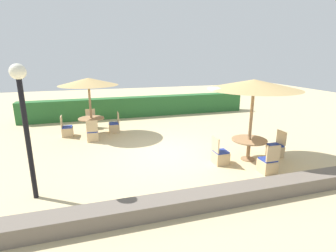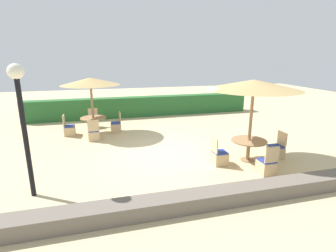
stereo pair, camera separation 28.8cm
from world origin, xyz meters
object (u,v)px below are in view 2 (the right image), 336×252
Objects in this scene: patio_chair_back_left_south at (94,134)px; patio_chair_back_left_east at (116,126)px; patio_chair_front_right_south at (267,166)px; patio_chair_back_left_north at (94,123)px; parasol_back_left at (90,82)px; lamp_post at (21,106)px; round_table_back_left at (93,121)px; parasol_front_right at (254,85)px; patio_chair_front_right_west at (219,157)px; patio_chair_front_right_east at (276,151)px; patio_chair_back_left_west at (69,130)px; round_table_front_right at (249,144)px.

patio_chair_back_left_east is at bearing 46.62° from patio_chair_back_left_south.
patio_chair_back_left_east and patio_chair_front_right_south have the same top height.
parasol_back_left is at bearing 91.43° from patio_chair_back_left_north.
lamp_post is 3.57× the size of patio_chair_back_left_north.
patio_chair_back_left_north is at bearing 90.91° from patio_chair_back_left_south.
patio_chair_back_left_south is (0.01, -1.02, -0.35)m from round_table_back_left.
round_table_back_left is 0.38× the size of parasol_front_right.
patio_chair_front_right_west is (-1.10, -0.05, -2.31)m from parasol_front_right.
parasol_back_left is 2.34m from patio_chair_back_left_south.
patio_chair_front_right_east is (6.18, -4.71, -2.11)m from parasol_back_left.
patio_chair_front_right_south is at bearing -91.57° from parasol_front_right.
lamp_post is 3.57× the size of patio_chair_back_left_south.
patio_chair_back_left_west is at bearing -132.88° from patio_chair_front_right_west.
patio_chair_back_left_north is 0.31× the size of parasol_front_right.
parasol_front_right is at bearing -139.08° from patio_chair_back_left_east.
round_table_back_left is 1.07m from patio_chair_back_left_east.
patio_chair_front_right_south reaches higher than round_table_back_left.
round_table_front_right is (5.10, -4.67, -1.78)m from parasol_back_left.
patio_chair_back_left_east is 7.02m from patio_chair_front_right_east.
patio_chair_front_right_west is (2.99, -4.76, 0.00)m from patio_chair_back_left_east.
round_table_back_left is 1.23× the size of patio_chair_back_left_west.
round_table_back_left is at bearing 180.00° from parasol_back_left.
patio_chair_back_left_west is 1.00× the size of patio_chair_back_left_south.
patio_chair_back_left_east is (2.50, 5.35, -2.09)m from lamp_post.
round_table_front_right is at bearing 0.00° from parasol_front_right.
patio_chair_back_left_north is at bearing 135.17° from patio_chair_back_left_west.
patio_chair_front_right_west is at bearing -147.88° from patio_chair_back_left_east.
patio_chair_back_left_west is at bearing 136.87° from patio_chair_front_right_south.
patio_chair_back_left_south is 5.44m from patio_chair_front_right_west.
patio_chair_back_left_north is (-0.03, 1.05, -0.35)m from round_table_back_left.
patio_chair_back_left_north is (1.04, 1.05, 0.00)m from patio_chair_back_left_west.
patio_chair_front_right_east is (1.08, -0.04, -0.33)m from round_table_front_right.
round_table_back_left reaches higher than round_table_front_right.
parasol_front_right is 3.22× the size of patio_chair_front_right_west.
patio_chair_back_left_east is at bearing 2.76° from parasol_back_left.
parasol_back_left is at bearing -139.66° from patio_chair_front_right_west.
lamp_post is 2.81× the size of round_table_front_right.
patio_chair_back_left_south is at bearing 70.82° from lamp_post.
round_table_front_right is at bearing 88.43° from patio_chair_front_right_south.
patio_chair_front_right_south is 1.49m from patio_chair_front_right_west.
patio_chair_front_right_east is at bearing -132.61° from patio_chair_back_left_east.
patio_chair_front_right_west is at bearing -177.58° from round_table_front_right.
parasol_front_right is (5.09, -3.65, 2.31)m from patio_chair_back_left_south.
round_table_back_left is (-0.00, 0.00, -1.76)m from parasol_back_left.
lamp_post is 5.71m from patio_chair_back_left_west.
patio_chair_front_right_east is at bearing -30.86° from patio_chair_back_left_south.
lamp_post reaches higher than parasol_back_left.
patio_chair_back_left_north is 1.00× the size of patio_chair_front_right_east.
parasol_back_left is at bearing 0.00° from round_table_back_left.
patio_chair_front_right_west is at bearing 6.17° from lamp_post.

